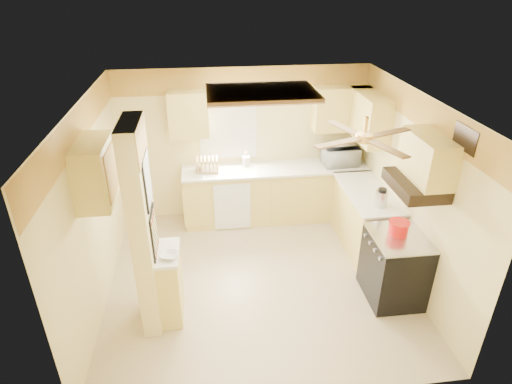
{
  "coord_description": "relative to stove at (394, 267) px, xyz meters",
  "views": [
    {
      "loc": [
        -0.61,
        -4.65,
        3.81
      ],
      "look_at": [
        0.01,
        0.35,
        1.17
      ],
      "focal_mm": 30.0,
      "sensor_mm": 36.0,
      "label": 1
    }
  ],
  "objects": [
    {
      "name": "utensil_crock",
      "position": [
        -1.64,
        2.3,
        0.56
      ],
      "size": [
        0.12,
        0.12,
        0.24
      ],
      "color": "white",
      "rests_on": "countertop_back"
    },
    {
      "name": "upper_cab_back_left",
      "position": [
        -2.52,
        2.27,
        1.39
      ],
      "size": [
        0.6,
        0.35,
        0.7
      ],
      "primitive_type": "cube",
      "color": "#DECC64",
      "rests_on": "wall_back"
    },
    {
      "name": "wall_back",
      "position": [
        -1.67,
        2.45,
        0.79
      ],
      "size": [
        4.0,
        0.0,
        4.0
      ],
      "primitive_type": "plane",
      "rotation": [
        1.57,
        0.0,
        0.0
      ],
      "color": "beige",
      "rests_on": "floor"
    },
    {
      "name": "vent_grate",
      "position": [
        0.31,
        -0.35,
        1.84
      ],
      "size": [
        0.02,
        0.4,
        0.25
      ],
      "primitive_type": "cube",
      "color": "black",
      "rests_on": "wall_right"
    },
    {
      "name": "kettle",
      "position": [
        0.03,
        0.72,
        0.6
      ],
      "size": [
        0.17,
        0.17,
        0.26
      ],
      "color": "silver",
      "rests_on": "countertop_right"
    },
    {
      "name": "wall_right",
      "position": [
        0.33,
        0.55,
        0.79
      ],
      "size": [
        0.0,
        3.8,
        3.8
      ],
      "primitive_type": "plane",
      "rotation": [
        1.57,
        0.0,
        -1.57
      ],
      "color": "beige",
      "rests_on": "floor"
    },
    {
      "name": "range_hood",
      "position": [
        0.07,
        0.0,
        1.16
      ],
      "size": [
        0.5,
        0.76,
        0.14
      ],
      "primitive_type": "cube",
      "color": "black",
      "rests_on": "upper_cab_over_stove"
    },
    {
      "name": "partition_column",
      "position": [
        -3.02,
        0.0,
        0.79
      ],
      "size": [
        0.2,
        0.7,
        2.5
      ],
      "primitive_type": "cube",
      "color": "beige",
      "rests_on": "floor"
    },
    {
      "name": "microwave",
      "position": [
        -0.11,
        2.15,
        0.64
      ],
      "size": [
        0.58,
        0.41,
        0.31
      ],
      "primitive_type": "imported",
      "rotation": [
        0.0,
        0.0,
        3.19
      ],
      "color": "white",
      "rests_on": "countertop_back"
    },
    {
      "name": "wall_left",
      "position": [
        -3.67,
        0.55,
        0.79
      ],
      "size": [
        0.0,
        3.8,
        3.8
      ],
      "primitive_type": "plane",
      "rotation": [
        1.57,
        0.0,
        1.57
      ],
      "color": "beige",
      "rests_on": "floor"
    },
    {
      "name": "countertop_right",
      "position": [
        0.02,
        1.15,
        0.46
      ],
      "size": [
        0.64,
        1.44,
        0.04
      ],
      "primitive_type": "cube",
      "color": "silver",
      "rests_on": "lower_cabinets_right"
    },
    {
      "name": "dutch_oven",
      "position": [
        0.0,
        0.07,
        0.54
      ],
      "size": [
        0.25,
        0.25,
        0.17
      ],
      "color": "red",
      "rests_on": "stove"
    },
    {
      "name": "bowl",
      "position": [
        -2.76,
        -0.11,
        0.5
      ],
      "size": [
        0.25,
        0.25,
        0.05
      ],
      "primitive_type": "imported",
      "rotation": [
        0.0,
        0.0,
        -0.32
      ],
      "color": "white",
      "rests_on": "ledge_top"
    },
    {
      "name": "upper_cab_left_wall",
      "position": [
        -3.49,
        0.3,
        1.39
      ],
      "size": [
        0.35,
        0.75,
        0.7
      ],
      "primitive_type": "cube",
      "color": "#DECC64",
      "rests_on": "wall_left"
    },
    {
      "name": "wallpaper_border",
      "position": [
        -1.67,
        2.43,
        1.84
      ],
      "size": [
        4.0,
        0.02,
        0.4
      ],
      "primitive_type": "cube",
      "color": "#FFCD4B",
      "rests_on": "wall_back"
    },
    {
      "name": "partition_ledge",
      "position": [
        -2.8,
        0.0,
        -0.01
      ],
      "size": [
        0.25,
        0.55,
        0.9
      ],
      "primitive_type": "cube",
      "color": "#DECC64",
      "rests_on": "floor"
    },
    {
      "name": "upper_cab_over_stove",
      "position": [
        0.16,
        0.0,
        1.49
      ],
      "size": [
        0.35,
        0.76,
        0.52
      ],
      "primitive_type": "cube",
      "color": "#DECC64",
      "rests_on": "wall_right"
    },
    {
      "name": "poster_menu",
      "position": [
        -2.91,
        0.0,
        1.39
      ],
      "size": [
        0.02,
        0.42,
        0.57
      ],
      "color": "black",
      "rests_on": "partition_column"
    },
    {
      "name": "window",
      "position": [
        -1.92,
        2.44,
        1.09
      ],
      "size": [
        0.92,
        0.02,
        1.02
      ],
      "color": "white",
      "rests_on": "wall_back"
    },
    {
      "name": "lower_cabinets_back",
      "position": [
        -1.17,
        2.15,
        -0.01
      ],
      "size": [
        3.0,
        0.6,
        0.9
      ],
      "primitive_type": "cube",
      "color": "#DECC64",
      "rests_on": "floor"
    },
    {
      "name": "ledge_top",
      "position": [
        -2.8,
        0.0,
        0.46
      ],
      "size": [
        0.28,
        0.58,
        0.04
      ],
      "primitive_type": "cube",
      "color": "silver",
      "rests_on": "partition_ledge"
    },
    {
      "name": "ceiling_fan",
      "position": [
        -0.67,
        -0.15,
        1.83
      ],
      "size": [
        1.15,
        1.15,
        0.26
      ],
      "color": "gold",
      "rests_on": "ceiling"
    },
    {
      "name": "dish_rack",
      "position": [
        -2.28,
        2.16,
        0.55
      ],
      "size": [
        0.38,
        0.3,
        0.21
      ],
      "color": "tan",
      "rests_on": "countertop_back"
    },
    {
      "name": "upper_cab_right",
      "position": [
        0.16,
        1.8,
        1.39
      ],
      "size": [
        0.35,
        1.0,
        0.7
      ],
      "primitive_type": "cube",
      "color": "#DECC64",
      "rests_on": "wall_right"
    },
    {
      "name": "ceiling",
      "position": [
        -1.67,
        0.55,
        2.04
      ],
      "size": [
        4.0,
        4.0,
        0.0
      ],
      "primitive_type": "plane",
      "rotation": [
        3.14,
        0.0,
        0.0
      ],
      "color": "white",
      "rests_on": "wall_back"
    },
    {
      "name": "ceiling_light_panel",
      "position": [
        -1.57,
        1.05,
        2.0
      ],
      "size": [
        1.35,
        0.95,
        0.06
      ],
      "color": "brown",
      "rests_on": "ceiling"
    },
    {
      "name": "countertop_back",
      "position": [
        -1.17,
        2.14,
        0.46
      ],
      "size": [
        3.04,
        0.64,
        0.04
      ],
      "primitive_type": "cube",
      "color": "silver",
      "rests_on": "lower_cabinets_back"
    },
    {
      "name": "upper_cab_back_right",
      "position": [
        -0.12,
        2.27,
        1.39
      ],
      "size": [
        0.9,
        0.35,
        0.7
      ],
      "primitive_type": "cube",
      "color": "#DECC64",
      "rests_on": "wall_back"
    },
    {
      "name": "dishwasher_panel",
      "position": [
        -1.92,
        1.84,
        -0.03
      ],
      "size": [
        0.58,
        0.02,
        0.8
      ],
      "primitive_type": "cube",
      "color": "white",
      "rests_on": "lower_cabinets_back"
    },
    {
      "name": "stove",
      "position": [
        0.0,
        0.0,
        0.0
      ],
      "size": [
        0.68,
        0.77,
        0.92
      ],
      "color": "black",
      "rests_on": "floor"
    },
    {
      "name": "wall_front",
      "position": [
        -1.67,
        -1.35,
        0.79
      ],
      "size": [
        4.0,
        0.0,
        4.0
      ],
      "primitive_type": "plane",
      "rotation": [
        -1.57,
        0.0,
        0.0
      ],
      "color": "beige",
      "rests_on": "floor"
    },
    {
      "name": "poster_nashville",
      "position": [
        -2.91,
        0.0,
        0.74
      ],
      "size": [
        0.02,
        0.42,
        0.57
      ],
      "color": "black",
      "rests_on": "partition_column"
    },
    {
      "name": "lower_cabinets_right",
      "position": [
        0.03,
        1.15,
        -0.01
      ],
      "size": [
        0.6,
        1.4,
        0.9
      ],
      "primitive_type": "cube",
      "color": "#DECC64",
      "rests_on": "floor"
    },
    {
      "name": "floor",
      "position": [
        -1.67,
        0.55,
        -0.46
      ],
      "size": [
        4.0,
        4.0,
        0.0
      ],
      "primitive_type": "plane",
      "color": "tan",
      "rests_on": "ground"
    }
  ]
}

